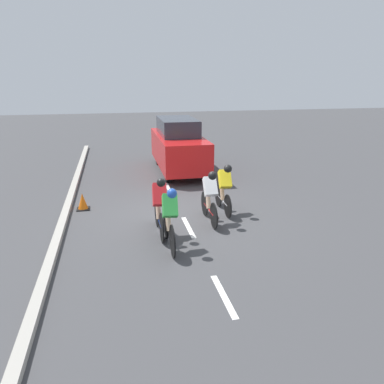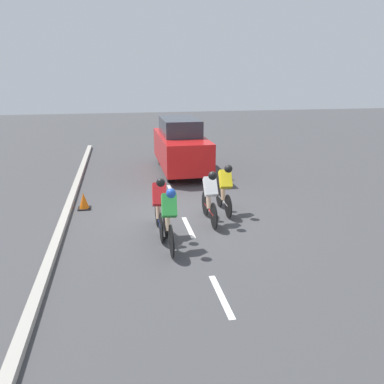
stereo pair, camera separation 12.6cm
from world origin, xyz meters
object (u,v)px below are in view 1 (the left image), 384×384
cyclist_yellow (224,187)px  cyclist_green (170,217)px  traffic_cone (83,202)px  support_car (178,146)px  cyclist_white (210,195)px  cyclist_red (159,205)px

cyclist_yellow → cyclist_green: bearing=46.7°
cyclist_yellow → cyclist_green: (1.85, 1.96, -0.01)m
cyclist_yellow → traffic_cone: 4.14m
cyclist_green → support_car: 7.07m
cyclist_white → traffic_cone: size_ratio=3.41×
cyclist_white → cyclist_green: 1.82m
cyclist_red → cyclist_white: 1.48m
cyclist_yellow → support_car: 4.99m
cyclist_red → cyclist_green: 0.82m
cyclist_yellow → cyclist_green: 2.69m
cyclist_white → support_car: (-0.15, -5.61, 0.30)m
cyclist_red → cyclist_yellow: bearing=-149.7°
traffic_cone → cyclist_white: bearing=152.7°
cyclist_green → cyclist_red: bearing=-81.0°
support_car → cyclist_red: bearing=75.9°
cyclist_green → support_car: bearing=-101.5°
cyclist_red → traffic_cone: cyclist_red is taller
cyclist_green → traffic_cone: bearing=-55.4°
cyclist_green → cyclist_white: bearing=-133.8°
cyclist_red → support_car: bearing=-104.1°
cyclist_white → cyclist_red: bearing=20.2°
cyclist_yellow → cyclist_white: cyclist_white is taller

